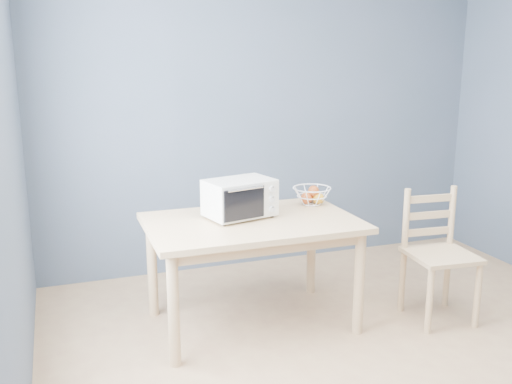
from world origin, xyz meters
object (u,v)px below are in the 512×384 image
object	(u,v)px
fruit_basket	(312,195)
toaster_oven	(238,198)
dining_table	(252,234)
dining_chair	(438,256)

from	to	relation	value
fruit_basket	toaster_oven	bearing A→B (deg)	-165.75
dining_table	fruit_basket	world-z (taller)	fruit_basket
fruit_basket	dining_chair	size ratio (longest dim) A/B	0.32
toaster_oven	dining_chair	bearing A→B (deg)	-30.70
dining_table	dining_chair	world-z (taller)	dining_chair
dining_table	fruit_basket	xyz separation A→B (m)	(0.55, 0.24, 0.17)
dining_table	toaster_oven	bearing A→B (deg)	130.98
toaster_oven	dining_chair	size ratio (longest dim) A/B	0.55
dining_table	dining_chair	distance (m)	1.32
toaster_oven	dining_chair	distance (m)	1.47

